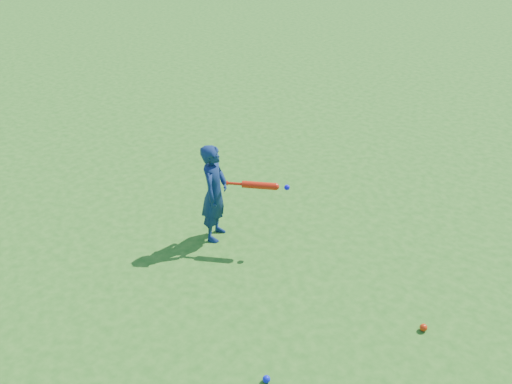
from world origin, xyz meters
TOP-DOWN VIEW (x-y plane):
  - ground at (0.00, 0.00)m, footprint 80.00×80.00m
  - child at (0.71, -0.07)m, footprint 0.45×0.53m
  - ground_ball_red at (3.43, -0.03)m, footprint 0.08×0.08m
  - ground_ball_blue at (2.60, -1.51)m, footprint 0.07×0.07m
  - bat_swing at (1.23, 0.17)m, footprint 0.66×0.41m

SIDE VIEW (x-z plane):
  - ground at x=0.00m, z-range 0.00..0.00m
  - ground_ball_blue at x=2.60m, z-range 0.00..0.07m
  - ground_ball_red at x=3.43m, z-range 0.00..0.08m
  - child at x=0.71m, z-range 0.00..1.24m
  - bat_swing at x=1.23m, z-range 0.75..0.83m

